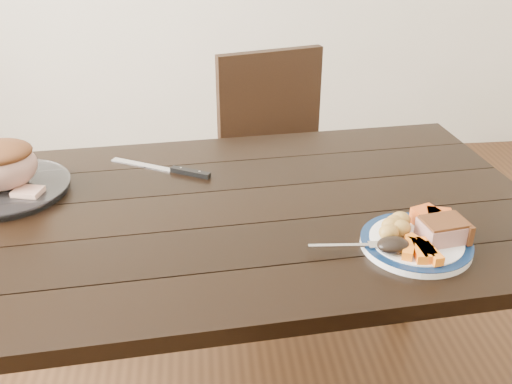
{
  "coord_description": "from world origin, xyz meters",
  "views": [
    {
      "loc": [
        -0.05,
        -1.25,
        1.46
      ],
      "look_at": [
        0.08,
        -0.02,
        0.8
      ],
      "focal_mm": 40.0,
      "sensor_mm": 36.0,
      "label": 1
    }
  ],
  "objects": [
    {
      "name": "dinner_plate",
      "position": [
        0.42,
        -0.22,
        0.76
      ],
      "size": [
        0.25,
        0.25,
        0.02
      ],
      "primitive_type": "cylinder",
      "color": "white",
      "rests_on": "dining_table"
    },
    {
      "name": "dark_mushroom",
      "position": [
        0.35,
        -0.26,
        0.79
      ],
      "size": [
        0.07,
        0.05,
        0.03
      ],
      "primitive_type": "ellipsoid",
      "color": "black",
      "rests_on": "dinner_plate"
    },
    {
      "name": "plate_rim",
      "position": [
        0.42,
        -0.22,
        0.77
      ],
      "size": [
        0.25,
        0.25,
        0.02
      ],
      "primitive_type": "torus",
      "color": "#0D2142",
      "rests_on": "dinner_plate"
    },
    {
      "name": "pork_slice",
      "position": [
        0.47,
        -0.23,
        0.79
      ],
      "size": [
        0.11,
        0.09,
        0.04
      ],
      "primitive_type": "cube",
      "rotation": [
        0.0,
        0.0,
        0.16
      ],
      "color": "tan",
      "rests_on": "dinner_plate"
    },
    {
      "name": "chair_far",
      "position": [
        0.25,
        0.74,
        0.52
      ],
      "size": [
        0.52,
        0.53,
        0.93
      ],
      "rotation": [
        0.0,
        0.0,
        3.41
      ],
      "color": "black",
      "rests_on": "ground"
    },
    {
      "name": "roast_joint",
      "position": [
        -0.57,
        0.14,
        0.83
      ],
      "size": [
        0.19,
        0.16,
        0.12
      ],
      "primitive_type": "ellipsoid",
      "color": "tan",
      "rests_on": "serving_platter"
    },
    {
      "name": "carving_knife",
      "position": [
        -0.12,
        0.22,
        0.76
      ],
      "size": [
        0.29,
        0.17,
        0.01
      ],
      "rotation": [
        0.0,
        0.0,
        -0.51
      ],
      "color": "silver",
      "rests_on": "dining_table"
    },
    {
      "name": "fork",
      "position": [
        0.28,
        -0.23,
        0.77
      ],
      "size": [
        0.18,
        0.03,
        0.0
      ],
      "rotation": [
        0.0,
        0.0,
        -0.07
      ],
      "color": "silver",
      "rests_on": "dinner_plate"
    },
    {
      "name": "serving_platter",
      "position": [
        -0.57,
        0.14,
        0.76
      ],
      "size": [
        0.33,
        0.33,
        0.02
      ],
      "primitive_type": "cylinder",
      "color": "white",
      "rests_on": "dining_table"
    },
    {
      "name": "dining_table",
      "position": [
        0.0,
        0.0,
        0.66
      ],
      "size": [
        1.66,
        1.02,
        0.75
      ],
      "rotation": [
        0.0,
        0.0,
        0.08
      ],
      "color": "black",
      "rests_on": "ground"
    },
    {
      "name": "pumpkin_wedges",
      "position": [
        0.47,
        -0.17,
        0.79
      ],
      "size": [
        0.09,
        0.07,
        0.04
      ],
      "color": "#F6581B",
      "rests_on": "dinner_plate"
    },
    {
      "name": "carrot_batons",
      "position": [
        0.41,
        -0.28,
        0.78
      ],
      "size": [
        0.08,
        0.11,
        0.02
      ],
      "color": "orange",
      "rests_on": "dinner_plate"
    },
    {
      "name": "roasted_potatoes",
      "position": [
        0.38,
        -0.19,
        0.79
      ],
      "size": [
        0.09,
        0.09,
        0.04
      ],
      "color": "gold",
      "rests_on": "dinner_plate"
    },
    {
      "name": "cut_slice",
      "position": [
        -0.5,
        0.08,
        0.78
      ],
      "size": [
        0.08,
        0.07,
        0.02
      ],
      "primitive_type": "cube",
      "rotation": [
        0.0,
        0.0,
        -0.27
      ],
      "color": "tan",
      "rests_on": "serving_platter"
    }
  ]
}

